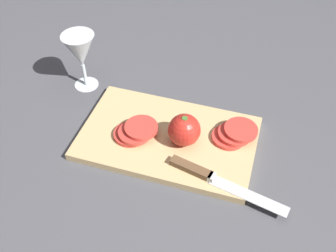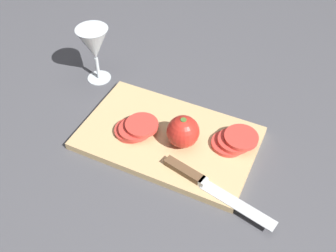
# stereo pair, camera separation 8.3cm
# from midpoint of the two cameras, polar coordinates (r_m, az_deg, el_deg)

# --- Properties ---
(ground_plane) EXTENTS (3.00, 3.00, 0.00)m
(ground_plane) POSITION_cam_midpoint_polar(r_m,az_deg,el_deg) (0.86, 3.92, -4.03)
(ground_plane) COLOR #4C4C51
(cutting_board) EXTENTS (0.38, 0.24, 0.02)m
(cutting_board) POSITION_cam_midpoint_polar(r_m,az_deg,el_deg) (0.88, 2.72, -1.89)
(cutting_board) COLOR tan
(cutting_board) RESTS_ON ground_plane
(wine_glass) EXTENTS (0.08, 0.08, 0.15)m
(wine_glass) POSITION_cam_midpoint_polar(r_m,az_deg,el_deg) (0.99, -8.30, 11.38)
(wine_glass) COLOR silver
(wine_glass) RESTS_ON ground_plane
(whole_tomato) EXTENTS (0.07, 0.07, 0.07)m
(whole_tomato) POSITION_cam_midpoint_polar(r_m,az_deg,el_deg) (0.83, 5.06, -0.96)
(whole_tomato) COLOR red
(whole_tomato) RESTS_ON cutting_board
(knife) EXTENTS (0.25, 0.08, 0.01)m
(knife) POSITION_cam_midpoint_polar(r_m,az_deg,el_deg) (0.79, 7.26, -7.74)
(knife) COLOR silver
(knife) RESTS_ON cutting_board
(tomato_slice_stack_near) EXTENTS (0.10, 0.09, 0.03)m
(tomato_slice_stack_near) POSITION_cam_midpoint_polar(r_m,az_deg,el_deg) (0.87, -1.94, -0.44)
(tomato_slice_stack_near) COLOR #D63D33
(tomato_slice_stack_near) RESTS_ON cutting_board
(tomato_slice_stack_far) EXTENTS (0.10, 0.09, 0.03)m
(tomato_slice_stack_far) POSITION_cam_midpoint_polar(r_m,az_deg,el_deg) (0.86, 12.39, -2.21)
(tomato_slice_stack_far) COLOR #D63D33
(tomato_slice_stack_far) RESTS_ON cutting_board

